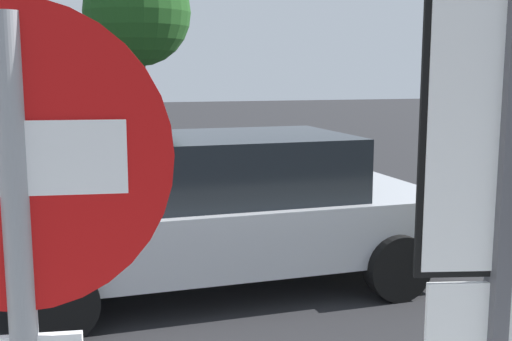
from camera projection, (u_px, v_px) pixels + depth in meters
name	position (u px, v px, depth m)	size (l,w,h in m)	color
ground_plane	(23.00, 296.00, 6.10)	(80.00, 80.00, 0.00)	#262628
lane_marking_centre	(309.00, 267.00, 6.98)	(28.00, 0.16, 0.01)	#E0D14C
stop_sign	(22.00, 303.00, 1.54)	(0.76, 0.13, 2.34)	gray
speed_limit_sign	(503.00, 203.00, 1.92)	(0.53, 0.15, 2.52)	#4C4C51
car_silver_crossing	(222.00, 210.00, 6.33)	(4.55, 2.11, 1.54)	#B7BABF
tree_left_verge	(137.00, 14.00, 13.40)	(2.30, 2.30, 4.58)	#513823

